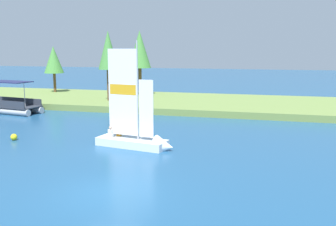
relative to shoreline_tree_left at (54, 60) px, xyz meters
name	(u,v)px	position (x,y,z in m)	size (l,w,h in m)	color
ground_plane	(107,193)	(19.36, -27.89, -4.58)	(200.00, 200.00, 0.00)	navy
shore_bank	(204,103)	(19.36, -3.00, -4.28)	(80.00, 12.95, 0.61)	olive
shoreline_tree_left	(54,60)	(0.00, 0.00, 0.00)	(2.39, 2.39, 5.66)	brown
shoreline_tree_midleft	(108,51)	(9.70, -5.42, 1.11)	(2.07, 2.07, 7.17)	brown
shoreline_tree_centre	(140,50)	(11.23, 0.01, 1.25)	(2.60, 2.60, 7.42)	brown
wooden_dock	(0,109)	(0.87, -11.32, -4.35)	(1.69, 4.69, 0.47)	brown
sailboat	(142,139)	(18.43, -20.63, -4.07)	(5.17, 2.21, 6.83)	silver
pontoon_boat	(11,105)	(2.44, -11.69, -3.90)	(6.19, 3.22, 2.96)	#B2B2B7
channel_buoy	(14,137)	(9.66, -20.97, -4.37)	(0.43, 0.43, 0.43)	yellow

